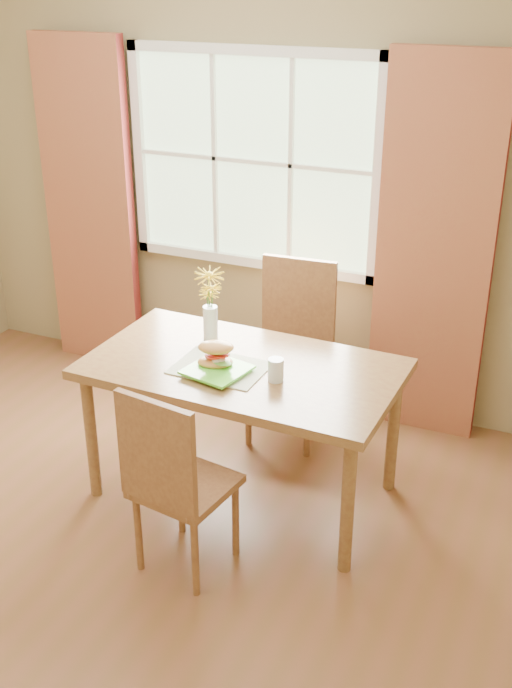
{
  "coord_description": "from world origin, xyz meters",
  "views": [
    {
      "loc": [
        1.97,
        -2.53,
        2.57
      ],
      "look_at": [
        0.55,
        0.67,
        0.91
      ],
      "focal_mm": 42.0,
      "sensor_mm": 36.0,
      "label": 1
    }
  ],
  "objects_px": {
    "croissant_sandwich": "(216,354)",
    "water_glass": "(276,370)",
    "chair_near": "(174,477)",
    "dining_table": "(243,378)",
    "flower_vase": "(210,299)",
    "chair_far": "(293,341)"
  },
  "relations": [
    {
      "from": "dining_table",
      "to": "flower_vase",
      "type": "distance_m",
      "value": 0.46
    },
    {
      "from": "croissant_sandwich",
      "to": "water_glass",
      "type": "xyz_separation_m",
      "value": [
        0.31,
        0.02,
        -0.03
      ]
    },
    {
      "from": "chair_far",
      "to": "chair_near",
      "type": "bearing_deg",
      "value": -94.24
    },
    {
      "from": "chair_far",
      "to": "croissant_sandwich",
      "type": "xyz_separation_m",
      "value": [
        -0.09,
        -0.82,
        0.26
      ]
    },
    {
      "from": "dining_table",
      "to": "chair_far",
      "type": "distance_m",
      "value": 0.72
    },
    {
      "from": "chair_far",
      "to": "water_glass",
      "type": "bearing_deg",
      "value": -78.44
    },
    {
      "from": "dining_table",
      "to": "chair_far",
      "type": "relative_size",
      "value": 1.49
    },
    {
      "from": "chair_near",
      "to": "water_glass",
      "type": "height_order",
      "value": "chair_near"
    },
    {
      "from": "dining_table",
      "to": "chair_far",
      "type": "xyz_separation_m",
      "value": [
        -0.01,
        0.71,
        -0.1
      ]
    },
    {
      "from": "chair_near",
      "to": "croissant_sandwich",
      "type": "distance_m",
      "value": 0.68
    },
    {
      "from": "chair_near",
      "to": "croissant_sandwich",
      "type": "relative_size",
      "value": 4.55
    },
    {
      "from": "chair_near",
      "to": "flower_vase",
      "type": "distance_m",
      "value": 1.05
    },
    {
      "from": "chair_far",
      "to": "flower_vase",
      "type": "height_order",
      "value": "flower_vase"
    },
    {
      "from": "dining_table",
      "to": "flower_vase",
      "type": "bearing_deg",
      "value": 146.09
    },
    {
      "from": "croissant_sandwich",
      "to": "water_glass",
      "type": "bearing_deg",
      "value": -16.92
    },
    {
      "from": "chair_far",
      "to": "flower_vase",
      "type": "xyz_separation_m",
      "value": [
        -0.27,
        -0.52,
        0.42
      ]
    },
    {
      "from": "chair_far",
      "to": "water_glass",
      "type": "height_order",
      "value": "chair_far"
    },
    {
      "from": "chair_near",
      "to": "croissant_sandwich",
      "type": "xyz_separation_m",
      "value": [
        -0.08,
        0.6,
        0.32
      ]
    },
    {
      "from": "chair_far",
      "to": "water_glass",
      "type": "xyz_separation_m",
      "value": [
        0.22,
        -0.8,
        0.23
      ]
    },
    {
      "from": "flower_vase",
      "to": "chair_near",
      "type": "bearing_deg",
      "value": -73.66
    },
    {
      "from": "dining_table",
      "to": "croissant_sandwich",
      "type": "xyz_separation_m",
      "value": [
        -0.1,
        -0.1,
        0.16
      ]
    },
    {
      "from": "croissant_sandwich",
      "to": "flower_vase",
      "type": "distance_m",
      "value": 0.38
    }
  ]
}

